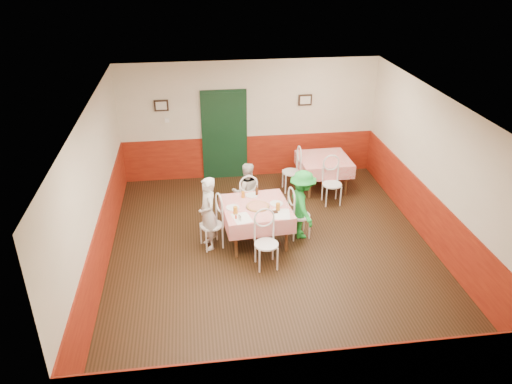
{
  "coord_description": "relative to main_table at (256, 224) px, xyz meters",
  "views": [
    {
      "loc": [
        -1.33,
        -7.59,
        5.18
      ],
      "look_at": [
        -0.25,
        0.47,
        1.05
      ],
      "focal_mm": 35.0,
      "sensor_mm": 36.0,
      "label": 1
    }
  ],
  "objects": [
    {
      "name": "glass_a",
      "position": [
        -0.41,
        -0.26,
        0.46
      ],
      "size": [
        0.09,
        0.09,
        0.15
      ],
      "primitive_type": "cylinder",
      "rotation": [
        0.0,
        0.0,
        0.08
      ],
      "color": "#BF7219",
      "rests_on": "main_table"
    },
    {
      "name": "right_wall",
      "position": [
        3.25,
        -0.47,
        1.02
      ],
      "size": [
        0.1,
        7.0,
        2.8
      ],
      "primitive_type": "cube",
      "color": "beige",
      "rests_on": "ground"
    },
    {
      "name": "shaker_b",
      "position": [
        -0.35,
        -0.51,
        0.43
      ],
      "size": [
        0.04,
        0.04,
        0.09
      ],
      "primitive_type": "cylinder",
      "rotation": [
        0.0,
        0.0,
        0.08
      ],
      "color": "silver",
      "rests_on": "main_table"
    },
    {
      "name": "shaker_c",
      "position": [
        -0.42,
        -0.42,
        0.43
      ],
      "size": [
        0.04,
        0.04,
        0.09
      ],
      "primitive_type": "cylinder",
      "rotation": [
        0.0,
        0.0,
        0.08
      ],
      "color": "#B23319",
      "rests_on": "main_table"
    },
    {
      "name": "picture_left",
      "position": [
        -1.75,
        2.98,
        1.48
      ],
      "size": [
        0.32,
        0.03,
        0.26
      ],
      "primitive_type": "cube",
      "color": "black",
      "rests_on": "back_wall"
    },
    {
      "name": "second_table",
      "position": [
        1.84,
        2.06,
        0.0
      ],
      "size": [
        1.14,
        1.14,
        0.77
      ],
      "primitive_type": "cube",
      "rotation": [
        0.0,
        0.0,
        0.02
      ],
      "color": "red",
      "rests_on": "ground"
    },
    {
      "name": "chair_far",
      "position": [
        -0.07,
        0.85,
        0.08
      ],
      "size": [
        0.45,
        0.45,
        0.9
      ],
      "primitive_type": null,
      "rotation": [
        0.0,
        0.0,
        3.21
      ],
      "color": "white",
      "rests_on": "ground"
    },
    {
      "name": "wainscot_front",
      "position": [
        0.25,
        -3.96,
        0.12
      ],
      "size": [
        6.0,
        0.03,
        1.0
      ],
      "primitive_type": "cube",
      "color": "maroon",
      "rests_on": "ground"
    },
    {
      "name": "wainscot_right",
      "position": [
        3.24,
        -0.47,
        0.12
      ],
      "size": [
        0.03,
        7.0,
        1.0
      ],
      "primitive_type": "cube",
      "color": "maroon",
      "rests_on": "ground"
    },
    {
      "name": "chair_near",
      "position": [
        0.07,
        -0.85,
        0.08
      ],
      "size": [
        0.46,
        0.46,
        0.9
      ],
      "primitive_type": null,
      "rotation": [
        0.0,
        0.0,
        0.09
      ],
      "color": "white",
      "rests_on": "ground"
    },
    {
      "name": "ceiling",
      "position": [
        0.25,
        -0.47,
        2.42
      ],
      "size": [
        7.0,
        7.0,
        0.0
      ],
      "primitive_type": "plane",
      "color": "white",
      "rests_on": "back_wall"
    },
    {
      "name": "front_wall",
      "position": [
        0.25,
        -3.97,
        1.02
      ],
      "size": [
        6.0,
        0.1,
        2.8
      ],
      "primitive_type": "cube",
      "color": "beige",
      "rests_on": "ground"
    },
    {
      "name": "wainscot_left",
      "position": [
        -2.73,
        -0.47,
        0.12
      ],
      "size": [
        0.03,
        7.0,
        1.0
      ],
      "primitive_type": "cube",
      "color": "maroon",
      "rests_on": "ground"
    },
    {
      "name": "main_table",
      "position": [
        0.0,
        0.0,
        0.0
      ],
      "size": [
        1.32,
        1.32,
        0.77
      ],
      "primitive_type": "cube",
      "rotation": [
        0.0,
        0.0,
        0.08
      ],
      "color": "red",
      "rests_on": "ground"
    },
    {
      "name": "diner_left",
      "position": [
        -0.9,
        -0.07,
        0.33
      ],
      "size": [
        0.44,
        0.57,
        1.41
      ],
      "primitive_type": "imported",
      "rotation": [
        0.0,
        0.0,
        -1.36
      ],
      "color": "gray",
      "rests_on": "ground"
    },
    {
      "name": "thermostat",
      "position": [
        -1.65,
        2.98,
        1.12
      ],
      "size": [
        0.1,
        0.03,
        0.1
      ],
      "primitive_type": "cube",
      "color": "white",
      "rests_on": "back_wall"
    },
    {
      "name": "left_wall",
      "position": [
        -2.75,
        -0.47,
        1.02
      ],
      "size": [
        0.1,
        7.0,
        2.8
      ],
      "primitive_type": "cube",
      "color": "beige",
      "rests_on": "ground"
    },
    {
      "name": "floor",
      "position": [
        0.25,
        -0.47,
        -0.38
      ],
      "size": [
        7.0,
        7.0,
        0.0
      ],
      "primitive_type": "plane",
      "color": "black",
      "rests_on": "ground"
    },
    {
      "name": "diner_right",
      "position": [
        0.9,
        0.07,
        0.31
      ],
      "size": [
        0.6,
        0.93,
        1.37
      ],
      "primitive_type": "imported",
      "rotation": [
        0.0,
        0.0,
        1.67
      ],
      "color": "gray",
      "rests_on": "ground"
    },
    {
      "name": "plate_far",
      "position": [
        -0.02,
        0.43,
        0.39
      ],
      "size": [
        0.27,
        0.27,
        0.01
      ],
      "primitive_type": "cylinder",
      "rotation": [
        0.0,
        0.0,
        0.08
      ],
      "color": "white",
      "rests_on": "main_table"
    },
    {
      "name": "door",
      "position": [
        -0.35,
        2.98,
        0.68
      ],
      "size": [
        0.96,
        0.06,
        2.1
      ],
      "primitive_type": "cube",
      "color": "black",
      "rests_on": "ground"
    },
    {
      "name": "menu_left",
      "position": [
        -0.31,
        -0.42,
        0.39
      ],
      "size": [
        0.38,
        0.46,
        0.0
      ],
      "primitive_type": "cube",
      "rotation": [
        0.0,
        0.0,
        0.22
      ],
      "color": "white",
      "rests_on": "main_table"
    },
    {
      "name": "beer_bottle",
      "position": [
        0.07,
        0.42,
        0.48
      ],
      "size": [
        0.06,
        0.06,
        0.2
      ],
      "primitive_type": "cylinder",
      "rotation": [
        0.0,
        0.0,
        0.08
      ],
      "color": "#381C0A",
      "rests_on": "main_table"
    },
    {
      "name": "plate_left",
      "position": [
        -0.44,
        -0.02,
        0.39
      ],
      "size": [
        0.27,
        0.27,
        0.01
      ],
      "primitive_type": "cylinder",
      "rotation": [
        0.0,
        0.0,
        0.08
      ],
      "color": "white",
      "rests_on": "main_table"
    },
    {
      "name": "chair_right",
      "position": [
        0.85,
        0.07,
        0.08
      ],
      "size": [
        0.47,
        0.47,
        0.9
      ],
      "primitive_type": null,
      "rotation": [
        0.0,
        0.0,
        1.71
      ],
      "color": "white",
      "rests_on": "ground"
    },
    {
      "name": "diner_far",
      "position": [
        -0.07,
        0.9,
        0.24
      ],
      "size": [
        0.64,
        0.53,
        1.23
      ],
      "primitive_type": "imported",
      "rotation": [
        0.0,
        0.0,
        3.24
      ],
      "color": "gray",
      "rests_on": "ground"
    },
    {
      "name": "wallet",
      "position": [
        0.3,
        -0.29,
        0.4
      ],
      "size": [
        0.12,
        0.1,
        0.02
      ],
      "primitive_type": "cube",
      "rotation": [
        0.0,
        0.0,
        0.08
      ],
      "color": "black",
      "rests_on": "main_table"
    },
    {
      "name": "menu_right",
      "position": [
        0.42,
        -0.37,
        0.39
      ],
      "size": [
        0.35,
        0.44,
        0.0
      ],
      "primitive_type": "cube",
      "rotation": [
        0.0,
        0.0,
        -0.13
      ],
      "color": "white",
      "rests_on": "main_table"
    },
    {
      "name": "back_wall",
      "position": [
        0.25,
        3.03,
        1.02
      ],
      "size": [
        6.0,
        0.1,
        2.8
      ],
      "primitive_type": "cube",
      "color": "beige",
      "rests_on": "ground"
    },
    {
      "name": "glass_b",
      "position": [
        0.38,
        -0.22,
        0.46
      ],
      "size": [
        0.08,
        0.08,
        0.14
      ],
      "primitive_type": "cylinder",
      "rotation": [
        0.0,
        0.0,
        0.08
      ],
      "color": "#BF7219",
      "rests_on": "main_table"
    },
    {
      "name": "chair_left",
      "position": [
        -0.85,
        -0.07,
        0.08
      ],
      "size": [
        0.52,
        0.52,
        0.9
      ],
      "primitive_type": null,
      "rotation": [
        0.0,
        0.0,
        -1.28
      ],
      "color": "white",
      "rests_on": "ground"
    },
    {
      "name": "chair_second_b",
      "position": [
        1.84,
        1.31,
        0.08
      ],
      "size": [
        0.43,
        0.43,
        0.9
      ],
      "primitive_type": null,
      "rotation": [
        0.0,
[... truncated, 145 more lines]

